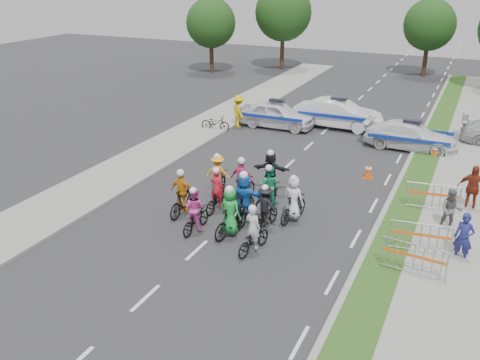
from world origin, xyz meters
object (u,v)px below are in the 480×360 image
at_px(police_car_0, 277,115).
at_px(rider_7, 293,203).
at_px(police_car_1, 338,114).
at_px(barrier_0, 414,261).
at_px(rider_5, 244,201).
at_px(rider_9, 242,185).
at_px(spectator_0, 464,238).
at_px(cone_0, 368,171).
at_px(rider_8, 269,192).
at_px(spectator_2, 472,188).
at_px(rider_0, 253,236).
at_px(marshal_hiviz, 239,111).
at_px(tree_0, 211,23).
at_px(cone_1, 435,151).
at_px(rider_10, 218,178).
at_px(spectator_1, 451,210).
at_px(barrier_2, 433,198).
at_px(rider_4, 265,211).
at_px(rider_11, 271,175).
at_px(rider_6, 218,196).
at_px(parked_bike, 215,123).
at_px(rider_3, 183,197).
at_px(tree_3, 283,13).
at_px(tree_4, 430,25).
at_px(police_car_2, 411,136).
at_px(rider_2, 195,215).
at_px(rider_1, 230,216).

bearing_deg(police_car_0, rider_7, -155.86).
bearing_deg(police_car_1, barrier_0, -155.59).
bearing_deg(rider_5, rider_7, -154.98).
height_order(rider_5, rider_9, rider_5).
distance_m(spectator_0, cone_0, 7.27).
bearing_deg(barrier_0, cone_0, 111.40).
height_order(rider_8, spectator_2, spectator_2).
relative_size(rider_0, police_car_1, 0.36).
bearing_deg(marshal_hiviz, tree_0, -13.28).
distance_m(police_car_0, cone_1, 9.07).
relative_size(rider_8, rider_10, 1.00).
relative_size(spectator_1, barrier_2, 0.78).
xyz_separation_m(spectator_0, barrier_2, (-1.27, 3.47, -0.27)).
bearing_deg(rider_8, police_car_0, -75.81).
bearing_deg(rider_4, rider_9, -36.99).
relative_size(rider_7, cone_1, 2.62).
bearing_deg(barrier_0, police_car_0, 125.56).
bearing_deg(rider_11, rider_0, 97.41).
xyz_separation_m(rider_8, police_car_0, (-3.72, 10.49, 0.07)).
height_order(rider_7, rider_11, rider_11).
bearing_deg(police_car_1, spectator_0, -148.74).
relative_size(spectator_1, cone_0, 2.23).
relative_size(rider_9, police_car_0, 0.44).
relative_size(rider_10, cone_0, 2.62).
relative_size(rider_6, tree_0, 0.28).
height_order(barrier_2, parked_bike, barrier_2).
bearing_deg(cone_0, spectator_1, -45.98).
relative_size(rider_4, police_car_0, 0.40).
bearing_deg(rider_3, tree_3, -73.74).
distance_m(rider_10, tree_4, 30.05).
bearing_deg(police_car_2, rider_9, 155.47).
bearing_deg(rider_9, tree_4, -87.67).
bearing_deg(rider_11, spectator_1, 168.98).
distance_m(rider_2, rider_4, 2.50).
relative_size(rider_4, rider_11, 0.90).
height_order(rider_0, rider_1, rider_1).
bearing_deg(barrier_2, tree_3, 121.52).
bearing_deg(barrier_2, rider_7, -146.74).
bearing_deg(rider_10, rider_4, 135.14).
distance_m(rider_3, rider_11, 3.96).
relative_size(rider_8, tree_0, 0.29).
relative_size(rider_6, tree_4, 0.28).
xyz_separation_m(rider_7, rider_10, (-3.61, 1.07, -0.02)).
bearing_deg(tree_4, rider_3, -98.52).
bearing_deg(police_car_2, police_car_1, 66.62).
bearing_deg(rider_0, police_car_2, -92.37).
relative_size(rider_8, tree_4, 0.29).
distance_m(rider_5, rider_7, 1.80).
relative_size(police_car_0, spectator_2, 2.36).
xyz_separation_m(rider_1, rider_3, (-2.34, 0.76, -0.03)).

